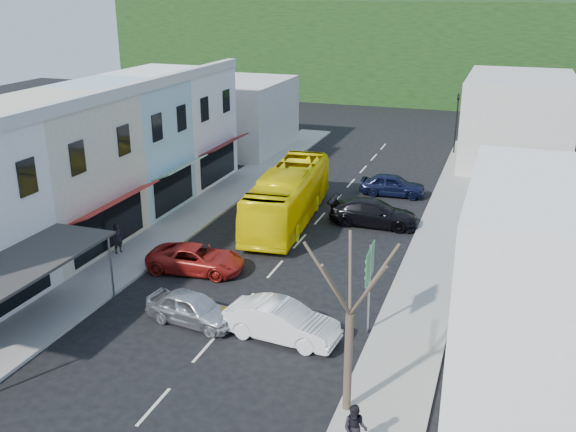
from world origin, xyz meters
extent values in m
plane|color=black|center=(0.00, 0.00, 0.00)|extent=(120.00, 120.00, 0.00)
cube|color=gray|center=(-7.50, 10.00, 0.07)|extent=(3.00, 52.00, 0.15)
cube|color=gray|center=(7.50, 10.00, 0.07)|extent=(3.00, 52.00, 0.15)
cube|color=beige|center=(-12.50, 3.00, 4.00)|extent=(7.00, 8.00, 8.00)
cube|color=maroon|center=(-8.40, 3.00, 3.05)|extent=(1.30, 6.80, 0.08)
cube|color=#A7CCDB|center=(-12.50, 10.00, 4.00)|extent=(7.00, 6.00, 8.00)
cube|color=#195926|center=(-8.40, 10.00, 3.05)|extent=(1.30, 5.10, 0.08)
cube|color=silver|center=(-12.50, 16.50, 4.00)|extent=(7.00, 7.00, 8.00)
cube|color=#581614|center=(-8.40, 16.50, 3.05)|extent=(1.30, 5.95, 0.08)
cube|color=#B7B2A8|center=(-12.00, 27.00, 3.00)|extent=(8.00, 10.00, 6.00)
cube|color=#B7B2A8|center=(11.00, 30.00, 3.50)|extent=(8.00, 12.00, 7.00)
cube|color=black|center=(0.00, 64.00, 6.00)|extent=(80.00, 24.00, 12.00)
cube|color=black|center=(-8.00, 70.00, 10.00)|extent=(40.00, 16.00, 8.00)
imported|color=#FFE600|center=(-1.69, 10.88, 1.55)|extent=(3.49, 11.77, 3.10)
imported|color=silver|center=(-1.39, -2.32, 0.70)|extent=(4.60, 2.38, 1.40)
imported|color=silver|center=(2.63, -2.30, 0.70)|extent=(4.55, 2.22, 1.40)
imported|color=maroon|center=(-3.65, 2.48, 0.70)|extent=(4.76, 2.33, 1.40)
imported|color=black|center=(3.37, 11.97, 0.70)|extent=(4.53, 1.91, 1.40)
imported|color=black|center=(3.38, 18.11, 0.70)|extent=(4.48, 2.00, 1.40)
imported|color=black|center=(-8.50, 2.93, 1.00)|extent=(0.59, 0.70, 1.70)
imported|color=black|center=(7.04, -8.06, 1.00)|extent=(0.71, 0.45, 1.70)
camera|label=1|loc=(10.41, -23.91, 13.57)|focal=40.00mm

